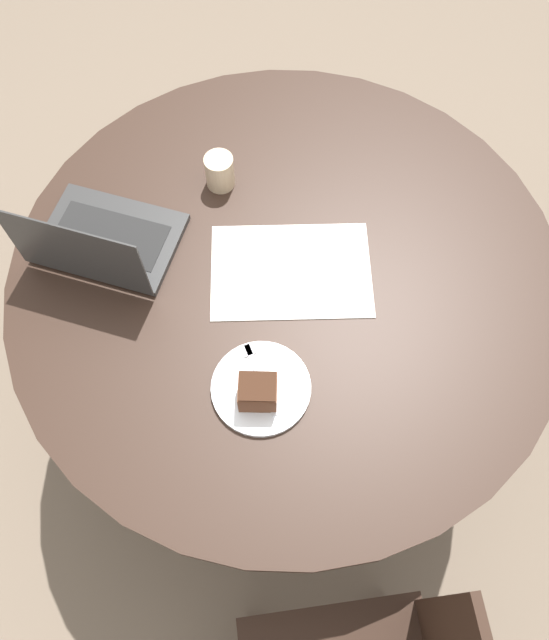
% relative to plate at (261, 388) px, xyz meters
% --- Properties ---
extents(ground_plane, '(12.00, 12.00, 0.00)m').
position_rel_plate_xyz_m(ground_plane, '(0.04, -0.29, -0.76)').
color(ground_plane, '#6B5B4C').
extents(dining_table, '(1.30, 1.30, 0.75)m').
position_rel_plate_xyz_m(dining_table, '(0.04, -0.29, -0.12)').
color(dining_table, black).
rests_on(dining_table, ground_plane).
extents(paper_document, '(0.44, 0.37, 0.00)m').
position_rel_plate_xyz_m(paper_document, '(0.03, -0.30, -0.00)').
color(paper_document, white).
rests_on(paper_document, dining_table).
extents(plate, '(0.21, 0.21, 0.01)m').
position_rel_plate_xyz_m(plate, '(0.00, 0.00, 0.00)').
color(plate, silver).
rests_on(plate, dining_table).
extents(cake_slice, '(0.09, 0.09, 0.07)m').
position_rel_plate_xyz_m(cake_slice, '(-0.00, 0.02, 0.04)').
color(cake_slice, brown).
rests_on(cake_slice, plate).
extents(fork, '(0.12, 0.14, 0.00)m').
position_rel_plate_xyz_m(fork, '(0.02, -0.03, 0.01)').
color(fork, silver).
rests_on(fork, plate).
extents(coffee_glass, '(0.07, 0.07, 0.09)m').
position_rel_plate_xyz_m(coffee_glass, '(0.27, -0.48, 0.04)').
color(coffee_glass, '#C6AD89').
rests_on(coffee_glass, dining_table).
extents(laptop, '(0.32, 0.24, 0.22)m').
position_rel_plate_xyz_m(laptop, '(0.46, -0.21, 0.03)').
color(laptop, '#2D2D2D').
rests_on(laptop, dining_table).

